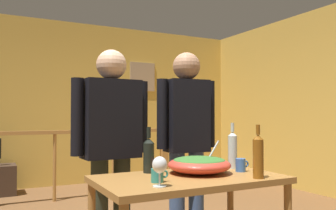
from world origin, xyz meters
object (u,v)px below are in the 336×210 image
wine_bottle_amber (258,156)px  wine_bottle_clear (233,149)px  framed_picture (142,77)px  stair_railing (68,151)px  serving_table (189,190)px  salad_bowl (199,164)px  person_standing_left (111,138)px  mug_blue (241,165)px  wine_bottle_dark (149,154)px  mug_teal (158,175)px  wine_glass (160,166)px  person_standing_right (187,135)px

wine_bottle_amber → wine_bottle_clear: wine_bottle_clear is taller
framed_picture → stair_railing: 2.22m
serving_table → wine_bottle_clear: (0.46, 0.14, 0.23)m
framed_picture → serving_table: size_ratio=0.44×
framed_picture → salad_bowl: size_ratio=1.22×
wine_bottle_amber → person_standing_left: person_standing_left is taller
wine_bottle_amber → wine_bottle_clear: bearing=74.5°
wine_bottle_clear → mug_blue: bearing=-105.7°
wine_bottle_dark → person_standing_left: bearing=113.6°
wine_bottle_clear → wine_bottle_dark: bearing=170.7°
mug_teal → person_standing_left: (-0.06, 0.69, 0.18)m
mug_blue → person_standing_left: size_ratio=0.06×
wine_bottle_dark → wine_bottle_clear: wine_bottle_clear is taller
stair_railing → mug_blue: size_ratio=39.53×
framed_picture → wine_bottle_clear: framed_picture is taller
salad_bowl → wine_glass: 0.53m
wine_bottle_dark → person_standing_right: bearing=34.8°
framed_picture → mug_blue: (-0.96, -4.01, -1.06)m
framed_picture → person_standing_right: framed_picture is taller
wine_bottle_amber → mug_blue: bearing=74.5°
person_standing_left → mug_blue: bearing=137.4°
wine_bottle_clear → mug_teal: wine_bottle_clear is taller
person_standing_left → stair_railing: bearing=-97.5°
person_standing_right → stair_railing: bearing=-74.1°
serving_table → wine_bottle_dark: 0.37m
wine_bottle_amber → stair_railing: bearing=99.2°
framed_picture → serving_table: (-1.37, -4.01, -1.19)m
person_standing_right → serving_table: bearing=64.9°
mug_blue → serving_table: bearing=179.6°
stair_railing → wine_bottle_amber: (0.52, -3.22, 0.24)m
framed_picture → person_standing_left: size_ratio=0.32×
framed_picture → person_standing_left: bearing=-116.6°
serving_table → person_standing_left: person_standing_left is taller
wine_glass → mug_blue: 0.77m
mug_blue → wine_bottle_dark: bearing=157.2°
mug_blue → person_standing_left: person_standing_left is taller
mug_teal → person_standing_right: 0.93m
wine_bottle_dark → person_standing_left: size_ratio=0.19×
serving_table → mug_blue: size_ratio=11.19×
mug_blue → wine_bottle_amber: bearing=-105.5°
serving_table → salad_bowl: size_ratio=2.77×
stair_railing → serving_table: 2.97m
framed_picture → person_standing_right: size_ratio=0.31×
salad_bowl → wine_bottle_dark: size_ratio=1.37×
framed_picture → wine_bottle_clear: bearing=-103.3°
salad_bowl → mug_blue: size_ratio=4.04×
framed_picture → wine_bottle_amber: framed_picture is taller
mug_teal → person_standing_right: bearing=49.0°
mug_blue → wine_bottle_clear: bearing=74.3°
serving_table → wine_bottle_clear: wine_bottle_clear is taller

